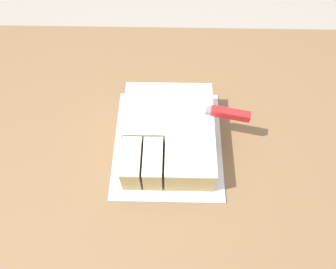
% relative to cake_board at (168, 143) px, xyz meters
% --- Properties ---
extents(ground_plane, '(8.00, 8.00, 0.00)m').
position_rel_cake_board_xyz_m(ground_plane, '(-0.03, -0.05, -0.96)').
color(ground_plane, '#9E9384').
extents(countertop, '(1.40, 1.10, 0.96)m').
position_rel_cake_board_xyz_m(countertop, '(-0.03, -0.05, -0.48)').
color(countertop, brown).
rests_on(countertop, ground_plane).
extents(cake_board, '(0.30, 0.35, 0.01)m').
position_rel_cake_board_xyz_m(cake_board, '(0.00, 0.00, 0.00)').
color(cake_board, silver).
rests_on(cake_board, countertop).
extents(cake, '(0.25, 0.29, 0.09)m').
position_rel_cake_board_xyz_m(cake, '(0.00, 0.00, 0.05)').
color(cake, tan).
rests_on(cake, cake_board).
extents(knife, '(0.32, 0.08, 0.02)m').
position_rel_cake_board_xyz_m(knife, '(0.13, 0.04, 0.10)').
color(knife, silver).
rests_on(knife, cake).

